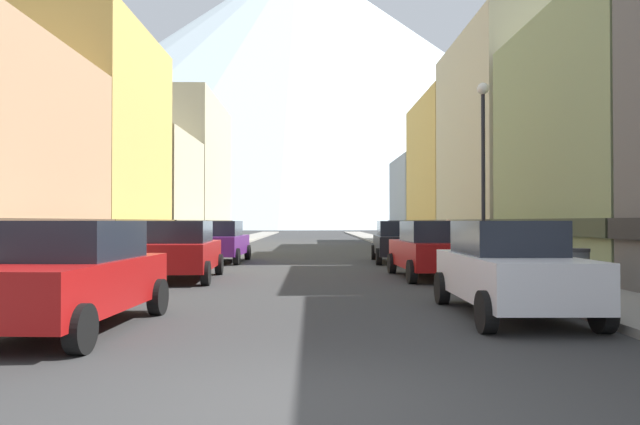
{
  "coord_description": "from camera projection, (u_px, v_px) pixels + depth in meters",
  "views": [
    {
      "loc": [
        0.12,
        -5.6,
        1.77
      ],
      "look_at": [
        0.54,
        25.8,
        2.23
      ],
      "focal_mm": 33.02,
      "sensor_mm": 36.0,
      "label": 1
    }
  ],
  "objects": [
    {
      "name": "storefront_right_2",
      "position": [
        555.0,
        150.0,
        29.77
      ],
      "size": [
        10.15,
        10.5,
        11.12
      ],
      "color": "beige",
      "rests_on": "ground"
    },
    {
      "name": "streetlamp_right",
      "position": [
        483.0,
        149.0,
        17.96
      ],
      "size": [
        0.36,
        0.36,
        5.86
      ],
      "color": "black",
      "rests_on": "sidewalk_right"
    },
    {
      "name": "ground_plane",
      "position": [
        300.0,
        408.0,
        5.57
      ],
      "size": [
        400.0,
        400.0,
        0.0
      ],
      "primitive_type": "plane",
      "color": "#313131"
    },
    {
      "name": "car_left_1",
      "position": [
        182.0,
        250.0,
        17.68
      ],
      "size": [
        2.24,
        4.48,
        1.78
      ],
      "color": "#9E1111",
      "rests_on": "ground"
    },
    {
      "name": "car_left_0",
      "position": [
        72.0,
        275.0,
        9.56
      ],
      "size": [
        2.26,
        4.49,
        1.78
      ],
      "color": "#9E1111",
      "rests_on": "ground"
    },
    {
      "name": "car_right_2",
      "position": [
        397.0,
        241.0,
        25.34
      ],
      "size": [
        2.24,
        4.48,
        1.78
      ],
      "color": "black",
      "rests_on": "ground"
    },
    {
      "name": "pedestrian_0",
      "position": [
        448.0,
        240.0,
        26.43
      ],
      "size": [
        0.36,
        0.36,
        1.7
      ],
      "color": "maroon",
      "rests_on": "sidewalk_right"
    },
    {
      "name": "storefront_right_3",
      "position": [
        467.0,
        176.0,
        40.6
      ],
      "size": [
        7.03,
        10.84,
        10.18
      ],
      "color": "#D8B259",
      "rests_on": "ground"
    },
    {
      "name": "potted_plant_0",
      "position": [
        130.0,
        248.0,
        22.94
      ],
      "size": [
        0.68,
        0.68,
        1.01
      ],
      "color": "gray",
      "rests_on": "sidewalk_left"
    },
    {
      "name": "car_left_2",
      "position": [
        221.0,
        241.0,
        25.29
      ],
      "size": [
        2.16,
        4.45,
        1.78
      ],
      "color": "#591E72",
      "rests_on": "ground"
    },
    {
      "name": "car_right_0",
      "position": [
        509.0,
        268.0,
        10.99
      ],
      "size": [
        2.1,
        4.42,
        1.78
      ],
      "color": "silver",
      "rests_on": "ground"
    },
    {
      "name": "storefront_left_4",
      "position": [
        182.0,
        174.0,
        48.42
      ],
      "size": [
        6.56,
        13.48,
        11.67
      ],
      "color": "beige",
      "rests_on": "ground"
    },
    {
      "name": "pedestrian_1",
      "position": [
        197.0,
        237.0,
        32.55
      ],
      "size": [
        0.36,
        0.36,
        1.56
      ],
      "color": "brown",
      "rests_on": "sidewalk_left"
    },
    {
      "name": "sidewalk_left",
      "position": [
        220.0,
        246.0,
        40.48
      ],
      "size": [
        2.5,
        100.0,
        0.15
      ],
      "primitive_type": "cube",
      "color": "gray",
      "rests_on": "ground"
    },
    {
      "name": "car_right_1",
      "position": [
        431.0,
        249.0,
        18.26
      ],
      "size": [
        2.2,
        4.46,
        1.78
      ],
      "color": "#9E1111",
      "rests_on": "ground"
    },
    {
      "name": "mountain_backdrop",
      "position": [
        298.0,
        89.0,
        266.33
      ],
      "size": [
        306.73,
        306.73,
        123.51
      ],
      "primitive_type": "cone",
      "color": "silver",
      "rests_on": "ground"
    },
    {
      "name": "storefront_right_4",
      "position": [
        446.0,
        201.0,
        51.24
      ],
      "size": [
        8.93,
        9.65,
        7.25
      ],
      "color": "#99A5B2",
      "rests_on": "ground"
    },
    {
      "name": "trash_bin_right",
      "position": [
        577.0,
        269.0,
        13.82
      ],
      "size": [
        0.59,
        0.59,
        0.98
      ],
      "color": "#4C5156",
      "rests_on": "sidewalk_right"
    },
    {
      "name": "storefront_left_3",
      "position": [
        115.0,
        194.0,
        36.85
      ],
      "size": [
        9.75,
        9.0,
        7.18
      ],
      "color": "beige",
      "rests_on": "ground"
    },
    {
      "name": "storefront_left_2",
      "position": [
        57.0,
        148.0,
        27.1
      ],
      "size": [
        8.62,
        9.57,
        10.61
      ],
      "color": "#D8B259",
      "rests_on": "ground"
    },
    {
      "name": "sidewalk_right",
      "position": [
        401.0,
        246.0,
        40.65
      ],
      "size": [
        2.5,
        100.0,
        0.15
      ],
      "primitive_type": "cube",
      "color": "gray",
      "rests_on": "ground"
    }
  ]
}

